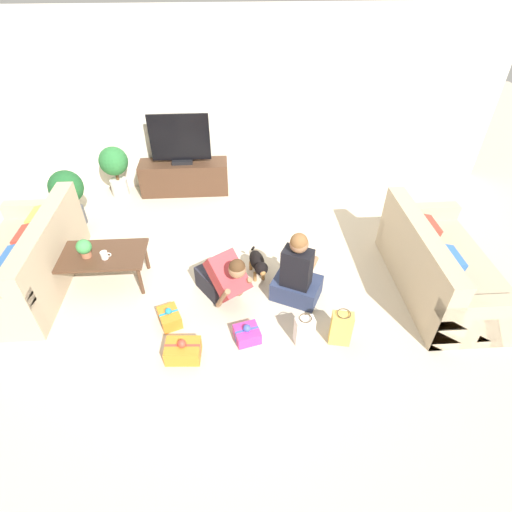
# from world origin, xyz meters

# --- Properties ---
(ground_plane) EXTENTS (16.00, 16.00, 0.00)m
(ground_plane) POSITION_xyz_m (0.00, 0.00, 0.00)
(ground_plane) COLOR beige
(wall_back) EXTENTS (8.40, 0.06, 2.60)m
(wall_back) POSITION_xyz_m (0.00, 2.63, 1.30)
(wall_back) COLOR silver
(wall_back) RESTS_ON ground_plane
(sofa_left) EXTENTS (0.94, 1.83, 0.86)m
(sofa_left) POSITION_xyz_m (-2.38, 0.27, 0.31)
(sofa_left) COLOR tan
(sofa_left) RESTS_ON ground_plane
(sofa_right) EXTENTS (0.94, 1.83, 0.86)m
(sofa_right) POSITION_xyz_m (2.38, -0.12, 0.30)
(sofa_right) COLOR tan
(sofa_right) RESTS_ON ground_plane
(coffee_table) EXTENTS (1.09, 0.57, 0.43)m
(coffee_table) POSITION_xyz_m (-1.54, 0.23, 0.38)
(coffee_table) COLOR #472D1E
(coffee_table) RESTS_ON ground_plane
(tv_console) EXTENTS (1.37, 0.40, 0.51)m
(tv_console) POSITION_xyz_m (-0.72, 2.36, 0.26)
(tv_console) COLOR #472D1E
(tv_console) RESTS_ON ground_plane
(tv) EXTENTS (0.90, 0.20, 0.76)m
(tv) POSITION_xyz_m (-0.72, 2.36, 0.86)
(tv) COLOR black
(tv) RESTS_ON tv_console
(potted_plant_back_left) EXTENTS (0.43, 0.43, 0.81)m
(potted_plant_back_left) POSITION_xyz_m (-1.75, 2.31, 0.51)
(potted_plant_back_left) COLOR beige
(potted_plant_back_left) RESTS_ON ground_plane
(potted_plant_corner_left) EXTENTS (0.46, 0.46, 0.83)m
(potted_plant_corner_left) POSITION_xyz_m (-2.23, 1.54, 0.52)
(potted_plant_corner_left) COLOR #4C4C51
(potted_plant_corner_left) RESTS_ON ground_plane
(person_kneeling) EXTENTS (0.68, 0.79, 0.76)m
(person_kneeling) POSITION_xyz_m (-0.10, -0.15, 0.33)
(person_kneeling) COLOR #23232D
(person_kneeling) RESTS_ON ground_plane
(person_sitting) EXTENTS (0.65, 0.61, 0.92)m
(person_sitting) POSITION_xyz_m (0.72, -0.17, 0.34)
(person_sitting) COLOR #283351
(person_sitting) RESTS_ON ground_plane
(dog) EXTENTS (0.23, 0.55, 0.35)m
(dog) POSITION_xyz_m (0.31, 0.20, 0.22)
(dog) COLOR black
(dog) RESTS_ON ground_plane
(gift_box_a) EXTENTS (0.30, 0.29, 0.21)m
(gift_box_a) POSITION_xyz_m (0.13, -0.75, 0.07)
(gift_box_a) COLOR #CC3389
(gift_box_a) RESTS_ON ground_plane
(gift_box_b) EXTENTS (0.36, 0.27, 0.24)m
(gift_box_b) POSITION_xyz_m (-0.51, -0.94, 0.09)
(gift_box_b) COLOR orange
(gift_box_b) RESTS_ON ground_plane
(gift_box_c) EXTENTS (0.30, 0.34, 0.21)m
(gift_box_c) POSITION_xyz_m (-0.69, -0.47, 0.08)
(gift_box_c) COLOR orange
(gift_box_c) RESTS_ON ground_plane
(gift_bag_a) EXTENTS (0.23, 0.16, 0.43)m
(gift_bag_a) POSITION_xyz_m (1.08, -0.85, 0.20)
(gift_bag_a) COLOR #E5B74C
(gift_bag_a) RESTS_ON ground_plane
(gift_bag_b) EXTENTS (0.21, 0.15, 0.35)m
(gift_bag_b) POSITION_xyz_m (0.71, -0.82, 0.17)
(gift_bag_b) COLOR white
(gift_bag_b) RESTS_ON ground_plane
(mug) EXTENTS (0.12, 0.08, 0.09)m
(mug) POSITION_xyz_m (-1.43, 0.16, 0.47)
(mug) COLOR silver
(mug) RESTS_ON coffee_table
(tabletop_plant) EXTENTS (0.17, 0.17, 0.22)m
(tabletop_plant) POSITION_xyz_m (-1.65, 0.21, 0.55)
(tabletop_plant) COLOR #A36042
(tabletop_plant) RESTS_ON coffee_table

